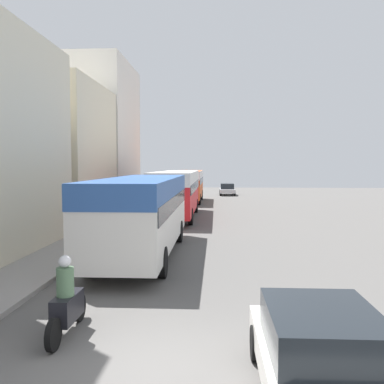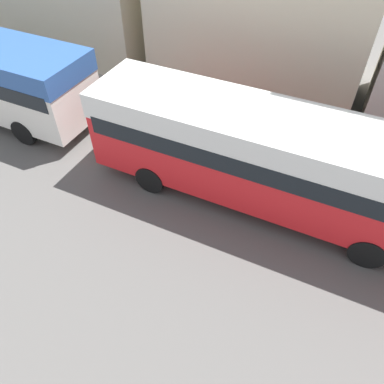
# 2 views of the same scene
# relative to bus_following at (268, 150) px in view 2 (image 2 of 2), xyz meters

# --- Properties ---
(bus_following) EXTENTS (2.59, 10.98, 3.14)m
(bus_following) POSITION_rel_bus_following_xyz_m (0.00, 0.00, 0.00)
(bus_following) COLOR red
(bus_following) RESTS_ON ground_plane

